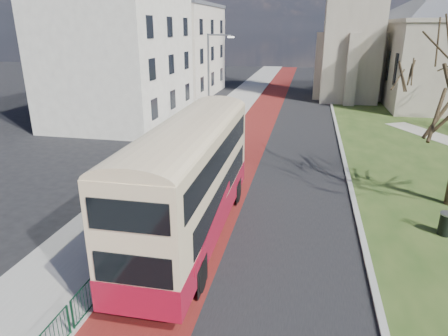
# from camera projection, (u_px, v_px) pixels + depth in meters

# --- Properties ---
(ground) EXTENTS (160.00, 160.00, 0.00)m
(ground) POSITION_uv_depth(u_px,v_px,m) (210.00, 255.00, 15.97)
(ground) COLOR black
(ground) RESTS_ON ground
(road_carriageway) EXTENTS (9.00, 120.00, 0.01)m
(road_carriageway) POSITION_uv_depth(u_px,v_px,m) (283.00, 133.00, 34.12)
(road_carriageway) COLOR black
(road_carriageway) RESTS_ON ground
(bus_lane) EXTENTS (3.40, 120.00, 0.01)m
(bus_lane) POSITION_uv_depth(u_px,v_px,m) (252.00, 132.00, 34.65)
(bus_lane) COLOR #591414
(bus_lane) RESTS_ON ground
(pavement_west) EXTENTS (4.00, 120.00, 0.12)m
(pavement_west) POSITION_uv_depth(u_px,v_px,m) (209.00, 129.00, 35.37)
(pavement_west) COLOR gray
(pavement_west) RESTS_ON ground
(kerb_west) EXTENTS (0.25, 120.00, 0.13)m
(kerb_west) POSITION_uv_depth(u_px,v_px,m) (231.00, 130.00, 34.98)
(kerb_west) COLOR #999993
(kerb_west) RESTS_ON ground
(kerb_east) EXTENTS (0.25, 80.00, 0.13)m
(kerb_east) POSITION_uv_depth(u_px,v_px,m) (337.00, 130.00, 35.05)
(kerb_east) COLOR #999993
(kerb_east) RESTS_ON ground
(pedestrian_railing) EXTENTS (0.07, 24.00, 1.12)m
(pedestrian_railing) POSITION_uv_depth(u_px,v_px,m) (172.00, 197.00, 20.05)
(pedestrian_railing) COLOR #0D3B24
(pedestrian_railing) RESTS_ON ground
(street_block_near) EXTENTS (10.30, 14.30, 13.00)m
(street_block_near) POSITION_uv_depth(u_px,v_px,m) (119.00, 51.00, 36.81)
(street_block_near) COLOR beige
(street_block_near) RESTS_ON ground
(street_block_far) EXTENTS (10.30, 16.30, 11.50)m
(street_block_far) POSITION_uv_depth(u_px,v_px,m) (175.00, 50.00, 51.81)
(street_block_far) COLOR beige
(street_block_far) RESTS_ON ground
(streetlamp) EXTENTS (2.13, 0.18, 8.00)m
(streetlamp) POSITION_uv_depth(u_px,v_px,m) (210.00, 80.00, 31.88)
(streetlamp) COLOR gray
(streetlamp) RESTS_ON pavement_west
(bus) EXTENTS (2.92, 11.92, 4.97)m
(bus) POSITION_uv_depth(u_px,v_px,m) (191.00, 175.00, 16.43)
(bus) COLOR maroon
(bus) RESTS_ON ground
(litter_bin) EXTENTS (0.76, 0.76, 1.02)m
(litter_bin) POSITION_uv_depth(u_px,v_px,m) (446.00, 224.00, 17.27)
(litter_bin) COLOR black
(litter_bin) RESTS_ON grass_green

